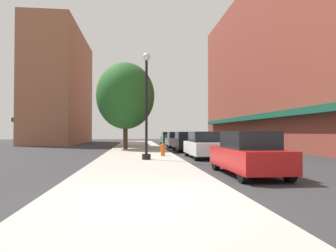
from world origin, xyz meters
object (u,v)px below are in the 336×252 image
Objects in this scene: tree_near at (125,104)px; fire_hydrant at (163,150)px; lamppost at (146,104)px; tree_mid at (126,96)px; car_black at (186,142)px; parking_meter_near at (166,141)px; car_red at (248,154)px; car_silver at (176,140)px; car_green at (168,138)px; car_white at (203,145)px.

fire_hydrant is at bearing -77.20° from tree_near.
lamppost is 0.76× the size of tree_mid.
tree_near is 1.67× the size of car_black.
car_red reaches higher than parking_meter_near.
tree_near is at bearing 96.64° from lamppost.
car_silver is 1.00× the size of car_green.
tree_near is (-1.75, 15.03, 1.42)m from lamppost.
tree_mid is 1.80× the size of car_green.
lamppost reaches higher than car_silver.
tree_near is 14.81m from car_white.
car_green is (2.49, 19.61, 0.29)m from fire_hydrant.
lamppost reaches higher than car_green.
tree_mid is at bearing -138.77° from car_silver.
tree_near reaches higher than car_white.
car_white is at bearing -13.73° from fire_hydrant.
fire_hydrant is at bearing -99.45° from parking_meter_near.
lamppost is 1.37× the size of car_white.
car_silver and car_green have the same top height.
lamppost is 7.47× the size of fire_hydrant.
parking_meter_near is 3.39m from car_black.
car_silver is 7.18m from car_green.
tree_near is 1.67× the size of car_red.
car_black is (0.00, 6.61, 0.00)m from car_white.
car_red is 1.00× the size of car_white.
tree_near is 4.87m from tree_mid.
car_green is at bearing 89.12° from car_black.
tree_near is at bearing 92.62° from tree_mid.
tree_near is 9.36m from car_black.
lamppost is at bearing -114.20° from car_black.
lamppost reaches higher than car_black.
tree_near reaches higher than car_red.
lamppost is 22.41m from car_green.
car_silver is at bearing 89.12° from car_black.
parking_meter_near is 0.30× the size of car_white.
car_red is 1.00× the size of car_silver.
tree_mid is 16.99m from car_red.
tree_near reaches higher than car_black.
tree_near is at bearing 176.78° from car_silver.
car_green reaches higher than parking_meter_near.
car_green is at bearing 88.61° from car_red.
car_white and car_black have the same top height.
car_black is at bearing -91.91° from car_green.
lamppost reaches higher than car_red.
parking_meter_near is 10.67m from tree_near.
car_red is at bearing -75.37° from tree_near.
car_white is 20.22m from car_green.
car_white is at bearing -63.11° from parking_meter_near.
car_green is (5.14, 11.82, -4.06)m from tree_mid.
car_black is (1.95, 2.77, -0.14)m from parking_meter_near.
car_green is at bearing 80.67° from lamppost.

